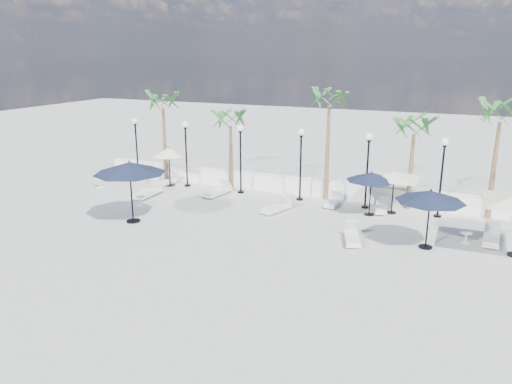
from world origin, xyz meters
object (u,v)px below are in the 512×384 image
at_px(parasol_navy_left, 130,168).
at_px(parasol_navy_mid, 371,177).
at_px(lounger_6, 382,208).
at_px(lounger_4, 352,237).
at_px(parasol_navy_right, 430,196).
at_px(parasol_cream_sq_a, 394,172).
at_px(lounger_0, 148,192).
at_px(parasol_cream_small, 169,153).
at_px(lounger_5, 333,202).
at_px(lounger_1, 217,191).
at_px(lounger_7, 491,237).
at_px(lounger_3, 277,207).
at_px(lounger_2, 166,182).

height_order(parasol_navy_left, parasol_navy_mid, parasol_navy_left).
bearing_deg(parasol_navy_left, lounger_6, 30.90).
bearing_deg(lounger_4, parasol_navy_right, -5.64).
relative_size(lounger_6, parasol_cream_sq_a, 0.37).
height_order(lounger_0, parasol_cream_small, parasol_cream_small).
distance_m(lounger_0, parasol_cream_sq_a, 13.08).
bearing_deg(parasol_navy_mid, lounger_5, 159.53).
xyz_separation_m(parasol_navy_mid, parasol_cream_small, (-11.92, 0.73, 0.08)).
bearing_deg(lounger_5, lounger_1, -173.80).
relative_size(lounger_7, parasol_navy_mid, 0.82).
bearing_deg(lounger_3, lounger_4, -12.61).
bearing_deg(lounger_4, lounger_3, 132.91).
xyz_separation_m(lounger_1, lounger_2, (-3.82, 0.72, -0.04)).
relative_size(lounger_5, parasol_navy_left, 0.51).
bearing_deg(parasol_navy_right, lounger_1, 163.62).
xyz_separation_m(lounger_1, lounger_3, (4.08, -1.43, -0.02)).
bearing_deg(lounger_4, lounger_7, 5.62).
relative_size(lounger_3, parasol_navy_mid, 0.79).
height_order(lounger_3, parasol_navy_mid, parasol_navy_mid).
distance_m(lounger_2, lounger_6, 12.71).
distance_m(lounger_4, parasol_navy_mid, 4.25).
height_order(lounger_0, lounger_6, lounger_0).
height_order(lounger_0, lounger_2, lounger_0).
bearing_deg(lounger_0, lounger_3, 0.33).
xyz_separation_m(lounger_2, parasol_cream_sq_a, (13.16, -0.02, 1.87)).
bearing_deg(parasol_navy_left, lounger_5, 38.30).
bearing_deg(lounger_1, lounger_0, -144.39).
distance_m(lounger_1, lounger_5, 6.41).
distance_m(lounger_0, lounger_3, 7.47).
bearing_deg(lounger_1, parasol_cream_sq_a, 12.47).
relative_size(parasol_navy_right, parasol_cream_sq_a, 0.60).
relative_size(lounger_0, lounger_5, 1.26).
distance_m(lounger_6, parasol_cream_small, 12.55).
relative_size(lounger_3, lounger_5, 1.13).
relative_size(lounger_0, parasol_cream_sq_a, 0.47).
height_order(lounger_3, parasol_navy_right, parasol_navy_right).
distance_m(lounger_4, parasol_navy_right, 3.53).
distance_m(parasol_navy_right, parasol_cream_sq_a, 4.51).
distance_m(lounger_4, parasol_cream_sq_a, 5.06).
bearing_deg(parasol_navy_right, parasol_navy_mid, 131.89).
bearing_deg(lounger_5, parasol_navy_right, -39.40).
bearing_deg(lounger_6, parasol_cream_small, 176.08).
height_order(lounger_6, lounger_7, lounger_7).
bearing_deg(parasol_navy_right, parasol_cream_small, 164.82).
height_order(parasol_navy_right, parasol_cream_sq_a, parasol_navy_right).
height_order(lounger_1, lounger_5, lounger_1).
bearing_deg(parasol_cream_small, parasol_navy_right, -15.18).
bearing_deg(parasol_cream_small, parasol_navy_mid, -3.52).
bearing_deg(parasol_cream_small, lounger_2, 176.46).
height_order(lounger_5, parasol_cream_sq_a, parasol_cream_sq_a).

